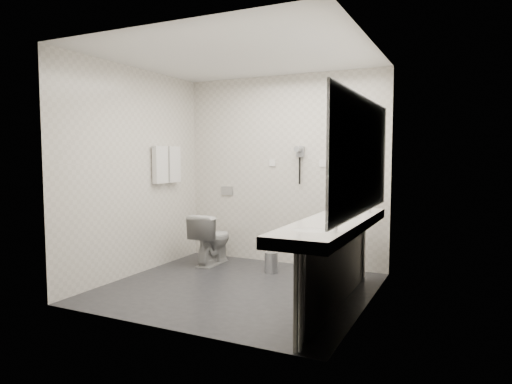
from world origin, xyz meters
The scene contains 31 objects.
floor centered at (0.00, 0.00, 0.00)m, with size 2.80×2.80×0.00m, color #25252A.
ceiling centered at (0.00, 0.00, 2.50)m, with size 2.80×2.80×0.00m, color white.
wall_back centered at (0.00, 1.30, 1.25)m, with size 2.80×2.80×0.00m, color silver.
wall_front centered at (0.00, -1.30, 1.25)m, with size 2.80×2.80×0.00m, color silver.
wall_left centered at (-1.40, 0.00, 1.25)m, with size 2.60×2.60×0.00m, color silver.
wall_right centered at (1.40, 0.00, 1.25)m, with size 2.60×2.60×0.00m, color silver.
vanity_counter centered at (1.12, -0.20, 0.80)m, with size 0.55×2.20×0.10m, color white.
vanity_panel centered at (1.15, -0.20, 0.38)m, with size 0.03×2.15×0.75m, color gray.
vanity_post_near centered at (1.18, -1.24, 0.38)m, with size 0.06×0.06×0.75m, color silver.
vanity_post_far centered at (1.18, 0.84, 0.38)m, with size 0.06×0.06×0.75m, color silver.
mirror centered at (1.39, -0.20, 1.45)m, with size 0.02×2.20×1.05m, color #B2BCC6.
basin_near centered at (1.12, -0.85, 0.83)m, with size 0.40×0.31×0.05m, color white.
basin_far centered at (1.12, 0.45, 0.83)m, with size 0.40×0.31×0.05m, color white.
faucet_near centered at (1.32, -0.85, 0.92)m, with size 0.04×0.04×0.15m, color silver.
faucet_far centered at (1.32, 0.45, 0.92)m, with size 0.04×0.04×0.15m, color silver.
soap_bottle_a centered at (1.16, -0.20, 0.91)m, with size 0.05×0.05×0.12m, color silver.
soap_bottle_b centered at (1.22, -0.14, 0.89)m, with size 0.07×0.07×0.08m, color silver.
glass_left centered at (1.23, -0.02, 0.90)m, with size 0.06×0.06×0.10m, color silver.
glass_right centered at (1.25, 0.07, 0.91)m, with size 0.06×0.06×0.12m, color silver.
toilet centered at (-0.83, 0.82, 0.34)m, with size 0.38×0.67×0.68m, color white.
flush_plate centered at (-0.85, 1.29, 0.95)m, with size 0.18×0.02×0.12m, color #B2B5BA.
pedal_bin centered at (0.07, 0.76, 0.12)m, with size 0.17×0.17×0.24m, color #B2B5BA.
bin_lid centered at (0.07, 0.76, 0.25)m, with size 0.17×0.17×0.01m, color #B2B5BA.
towel_rail centered at (-1.35, 0.55, 1.55)m, with size 0.02×0.02×0.62m, color silver.
towel_near centered at (-1.34, 0.41, 1.33)m, with size 0.07×0.24×0.48m, color white.
towel_far centered at (-1.34, 0.69, 1.33)m, with size 0.07×0.24×0.48m, color white.
dryer_cradle centered at (0.25, 1.27, 1.50)m, with size 0.10×0.04×0.14m, color gray.
dryer_barrel centered at (0.25, 1.20, 1.53)m, with size 0.08×0.08×0.14m, color gray.
dryer_cord centered at (0.25, 1.26, 1.25)m, with size 0.02×0.02×0.35m, color black.
switch_plate_a centered at (-0.15, 1.29, 1.35)m, with size 0.09×0.02×0.09m, color white.
switch_plate_b centered at (0.55, 1.29, 1.35)m, with size 0.09×0.02×0.09m, color white.
Camera 1 is at (2.27, -4.27, 1.45)m, focal length 31.57 mm.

